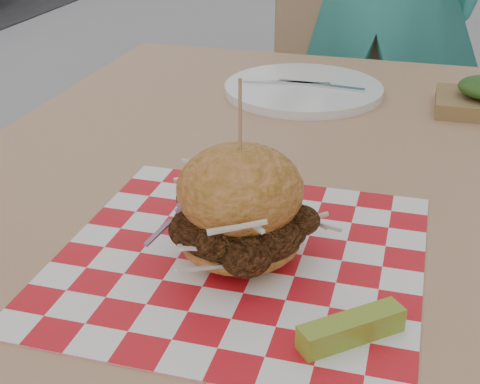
% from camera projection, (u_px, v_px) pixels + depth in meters
% --- Properties ---
extents(patio_table, '(0.80, 1.20, 0.75)m').
position_uv_depth(patio_table, '(250.00, 233.00, 0.87)').
color(patio_table, tan).
rests_on(patio_table, ground).
extents(patio_chair, '(0.53, 0.54, 0.95)m').
position_uv_depth(patio_chair, '(333.00, 91.00, 1.78)').
color(patio_chair, tan).
rests_on(patio_chair, ground).
extents(paper_liner, '(0.36, 0.36, 0.00)m').
position_uv_depth(paper_liner, '(240.00, 257.00, 0.67)').
color(paper_liner, red).
rests_on(paper_liner, patio_table).
extents(sandwich, '(0.16, 0.16, 0.19)m').
position_uv_depth(sandwich, '(240.00, 212.00, 0.65)').
color(sandwich, '#C77738').
rests_on(sandwich, paper_liner).
extents(pickle_spear, '(0.09, 0.08, 0.02)m').
position_uv_depth(pickle_spear, '(351.00, 328.00, 0.55)').
color(pickle_spear, '#90A630').
rests_on(pickle_spear, paper_liner).
extents(place_setting, '(0.27, 0.27, 0.02)m').
position_uv_depth(place_setting, '(303.00, 89.00, 1.14)').
color(place_setting, white).
rests_on(place_setting, patio_table).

